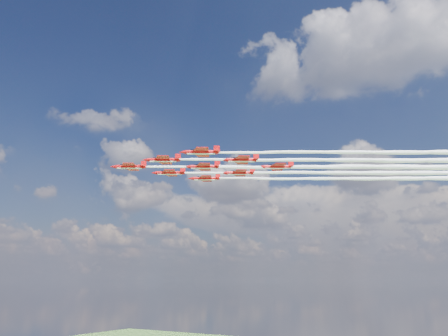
% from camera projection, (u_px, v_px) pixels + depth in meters
% --- Properties ---
extents(jet_lead, '(105.48, 65.91, 2.70)m').
position_uv_depth(jet_lead, '(321.00, 167.00, 131.72)').
color(jet_lead, red).
extents(jet_row2_port, '(105.48, 65.91, 2.70)m').
position_uv_depth(jet_row2_port, '(366.00, 160.00, 124.26)').
color(jet_row2_port, red).
extents(jet_row2_starb, '(105.48, 65.91, 2.70)m').
position_uv_depth(jet_row2_starb, '(350.00, 173.00, 139.27)').
color(jet_row2_starb, red).
extents(jet_row3_port, '(105.48, 65.91, 2.70)m').
position_uv_depth(jet_row3_port, '(416.00, 152.00, 116.79)').
color(jet_row3_port, red).
extents(jet_row3_centre, '(105.48, 65.91, 2.70)m').
position_uv_depth(jet_row3_centre, '(394.00, 167.00, 131.80)').
color(jet_row3_centre, red).
extents(jet_row3_starb, '(105.48, 65.91, 2.70)m').
position_uv_depth(jet_row3_starb, '(377.00, 179.00, 146.81)').
color(jet_row3_starb, red).
extents(jet_row4_port, '(105.48, 65.91, 2.70)m').
position_uv_depth(jet_row4_port, '(444.00, 160.00, 124.33)').
color(jet_row4_port, red).
extents(jet_row4_starb, '(105.48, 65.91, 2.70)m').
position_uv_depth(jet_row4_starb, '(420.00, 173.00, 139.35)').
color(jet_row4_starb, red).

